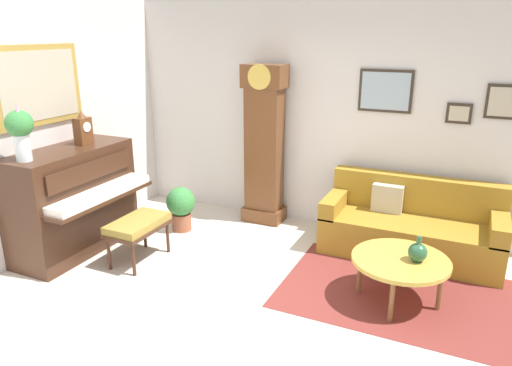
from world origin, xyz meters
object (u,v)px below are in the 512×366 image
object	(u,v)px
piano_bench	(138,226)
mantel_clock	(83,129)
piano	(74,200)
couch	(411,227)
potted_plant	(181,206)
coffee_table	(400,261)
grandfather_clock	(264,149)
flower_vase	(20,129)
green_jug	(418,252)

from	to	relation	value
piano_bench	mantel_clock	world-z (taller)	mantel_clock
piano	couch	world-z (taller)	piano
mantel_clock	potted_plant	xyz separation A→B (m)	(0.76, 0.72, -1.04)
piano_bench	coffee_table	size ratio (longest dim) A/B	0.80
grandfather_clock	coffee_table	distance (m)	2.39
piano	potted_plant	world-z (taller)	piano
piano_bench	grandfather_clock	size ratio (longest dim) A/B	0.34
coffee_table	flower_vase	distance (m)	3.79
piano_bench	couch	distance (m)	3.01
mantel_clock	potted_plant	size ratio (longest dim) A/B	0.68
grandfather_clock	green_jug	world-z (taller)	grandfather_clock
potted_plant	mantel_clock	bearing A→B (deg)	-136.56
coffee_table	green_jug	size ratio (longest dim) A/B	3.67
couch	coffee_table	bearing A→B (deg)	-87.62
coffee_table	mantel_clock	bearing A→B (deg)	-177.25
couch	flower_vase	world-z (taller)	flower_vase
piano	grandfather_clock	distance (m)	2.34
grandfather_clock	mantel_clock	xyz separation A→B (m)	(-1.56, -1.46, 0.39)
piano_bench	potted_plant	xyz separation A→B (m)	(-0.05, 0.90, -0.08)
flower_vase	grandfather_clock	bearing A→B (deg)	55.21
piano	coffee_table	world-z (taller)	piano
couch	flower_vase	size ratio (longest dim) A/B	3.28
grandfather_clock	couch	bearing A→B (deg)	-5.94
couch	coffee_table	size ratio (longest dim) A/B	2.16
grandfather_clock	flower_vase	distance (m)	2.79
piano	coffee_table	bearing A→B (deg)	6.76
grandfather_clock	green_jug	distance (m)	2.47
coffee_table	green_jug	xyz separation A→B (m)	(0.14, 0.01, 0.12)
green_jug	piano	bearing A→B (deg)	-173.36
grandfather_clock	potted_plant	size ratio (longest dim) A/B	3.62
piano_bench	flower_vase	distance (m)	1.50
grandfather_clock	green_jug	xyz separation A→B (m)	(2.07, -1.28, -0.44)
flower_vase	green_jug	distance (m)	3.89
couch	potted_plant	xyz separation A→B (m)	(-2.69, -0.54, 0.01)
piano	coffee_table	size ratio (longest dim) A/B	1.64
piano_bench	green_jug	world-z (taller)	green_jug
green_jug	grandfather_clock	bearing A→B (deg)	148.27
piano	potted_plant	xyz separation A→B (m)	(0.76, 0.96, -0.28)
coffee_table	flower_vase	size ratio (longest dim) A/B	1.52
piano_bench	flower_vase	xyz separation A→B (m)	(-0.81, -0.62, 1.10)
couch	piano_bench	bearing A→B (deg)	-151.43
piano_bench	grandfather_clock	distance (m)	1.88
green_jug	mantel_clock	bearing A→B (deg)	-177.22
piano	potted_plant	bearing A→B (deg)	51.78
mantel_clock	grandfather_clock	bearing A→B (deg)	42.96
grandfather_clock	mantel_clock	bearing A→B (deg)	-137.04
flower_vase	coffee_table	bearing A→B (deg)	15.39
mantel_clock	green_jug	size ratio (longest dim) A/B	1.58
grandfather_clock	couch	distance (m)	2.01
grandfather_clock	couch	world-z (taller)	grandfather_clock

